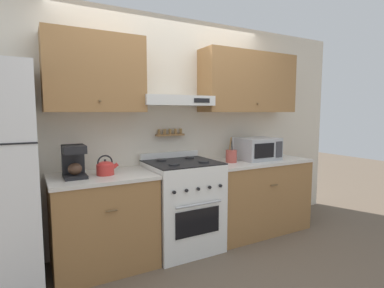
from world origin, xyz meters
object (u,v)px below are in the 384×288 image
Objects in this scene: stove_range at (182,205)px; microwave at (257,149)px; tea_kettle at (105,167)px; utensil_crock at (231,156)px; coffee_maker at (74,161)px.

microwave is (1.06, 0.03, 0.55)m from stove_range.
tea_kettle reaches higher than stove_range.
tea_kettle is 1.46m from utensil_crock.
coffee_maker is 0.60× the size of microwave.
tea_kettle is 0.71× the size of coffee_maker.
tea_kettle is (-0.80, 0.01, 0.48)m from stove_range.
microwave is at bearing -0.37° from coffee_maker.
stove_range is at bearing -179.11° from utensil_crock.
coffee_maker is at bearing 178.95° from utensil_crock.
tea_kettle is 0.28m from coffee_maker.
coffee_maker is at bearing 177.78° from stove_range.
stove_range is 1.20m from microwave.
utensil_crock is at bearing -1.05° from coffee_maker.
tea_kettle is at bearing -179.45° from microwave.
utensil_crock reaches higher than tea_kettle.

